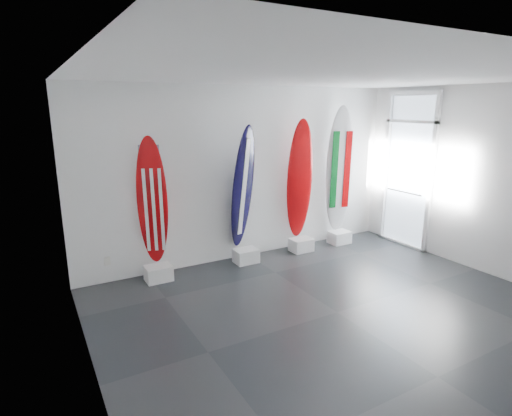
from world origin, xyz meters
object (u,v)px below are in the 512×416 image
surfboard_swiss (300,180)px  surfboard_navy (243,188)px  surfboard_italy (339,170)px  surfboard_usa (152,202)px

surfboard_swiss → surfboard_navy: bearing=-169.1°
surfboard_swiss → surfboard_italy: surfboard_italy is taller
surfboard_italy → surfboard_swiss: bearing=-163.6°
surfboard_usa → surfboard_swiss: bearing=20.4°
surfboard_swiss → surfboard_italy: bearing=10.9°
surfboard_swiss → surfboard_usa: bearing=-169.1°
surfboard_navy → surfboard_italy: 2.11m
surfboard_usa → surfboard_italy: bearing=20.4°
surfboard_italy → surfboard_usa: bearing=-163.6°
surfboard_usa → surfboard_swiss: size_ratio=0.91×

